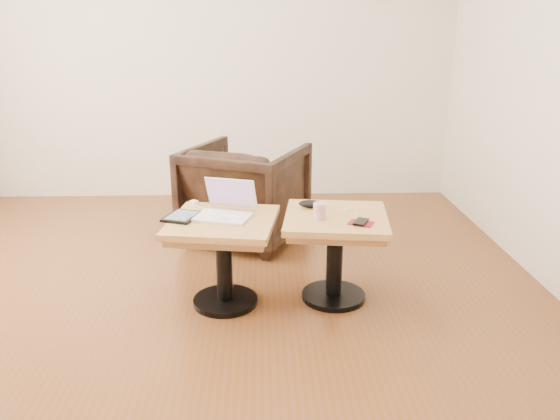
{
  "coord_description": "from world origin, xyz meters",
  "views": [
    {
      "loc": [
        0.44,
        -2.98,
        1.58
      ],
      "look_at": [
        0.54,
        -0.02,
        0.59
      ],
      "focal_mm": 35.0,
      "sensor_mm": 36.0,
      "label": 1
    }
  ],
  "objects_px": {
    "laptop": "(226,209)",
    "side_table_right": "(335,237)",
    "striped_cup": "(319,211)",
    "side_table_left": "(223,241)",
    "armchair": "(246,193)"
  },
  "relations": [
    {
      "from": "side_table_right",
      "to": "armchair",
      "type": "xyz_separation_m",
      "value": [
        -0.56,
        1.03,
        -0.03
      ]
    },
    {
      "from": "side_table_left",
      "to": "armchair",
      "type": "xyz_separation_m",
      "value": [
        0.1,
        1.07,
        -0.03
      ]
    },
    {
      "from": "side_table_left",
      "to": "laptop",
      "type": "height_order",
      "value": "laptop"
    },
    {
      "from": "side_table_right",
      "to": "laptop",
      "type": "relative_size",
      "value": 1.76
    },
    {
      "from": "laptop",
      "to": "armchair",
      "type": "bearing_deg",
      "value": 103.04
    },
    {
      "from": "armchair",
      "to": "side_table_right",
      "type": "bearing_deg",
      "value": 142.74
    },
    {
      "from": "side_table_right",
      "to": "armchair",
      "type": "distance_m",
      "value": 1.17
    },
    {
      "from": "side_table_right",
      "to": "laptop",
      "type": "height_order",
      "value": "laptop"
    },
    {
      "from": "laptop",
      "to": "armchair",
      "type": "relative_size",
      "value": 0.46
    },
    {
      "from": "side_table_left",
      "to": "side_table_right",
      "type": "height_order",
      "value": "same"
    },
    {
      "from": "armchair",
      "to": "laptop",
      "type": "bearing_deg",
      "value": 109.44
    },
    {
      "from": "side_table_right",
      "to": "laptop",
      "type": "distance_m",
      "value": 0.67
    },
    {
      "from": "striped_cup",
      "to": "armchair",
      "type": "distance_m",
      "value": 1.19
    },
    {
      "from": "striped_cup",
      "to": "laptop",
      "type": "bearing_deg",
      "value": 173.45
    },
    {
      "from": "laptop",
      "to": "side_table_right",
      "type": "bearing_deg",
      "value": 16.96
    }
  ]
}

